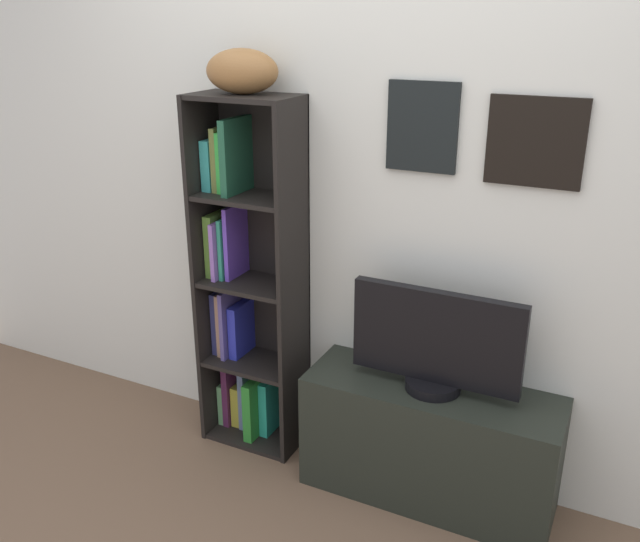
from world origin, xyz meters
TOP-DOWN VIEW (x-y plane):
  - back_wall at (0.00, 1.13)m, footprint 4.80×0.08m
  - bookshelf at (-0.50, 1.00)m, footprint 0.45×0.26m
  - football at (-0.46, 0.97)m, footprint 0.32×0.23m
  - tv_stand at (0.40, 0.92)m, footprint 1.02×0.35m
  - television at (0.40, 0.92)m, footprint 0.67×0.22m

SIDE VIEW (x-z plane):
  - tv_stand at x=0.40m, z-range 0.00..0.51m
  - television at x=0.40m, z-range 0.51..0.92m
  - bookshelf at x=-0.50m, z-range -0.06..1.53m
  - back_wall at x=0.00m, z-range 0.00..2.47m
  - football at x=-0.46m, z-range 1.60..1.77m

